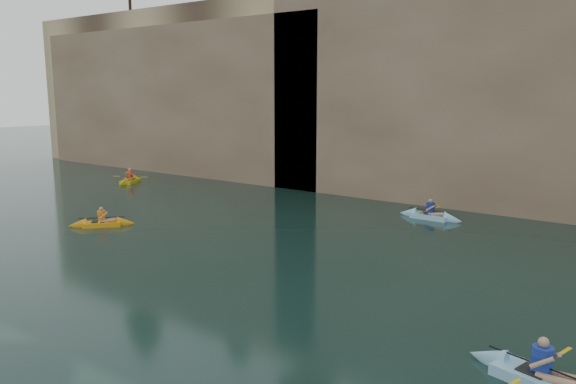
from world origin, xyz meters
The scene contains 10 objects.
ground centered at (0.00, 0.00, 0.00)m, with size 160.00×160.00×0.00m, color black.
cliff centered at (0.00, 30.00, 6.00)m, with size 70.00×16.00×12.00m, color tan.
cliff_slab_west centered at (-20.00, 22.60, 5.28)m, with size 26.00×2.40×10.56m, color #9E7E5F.
cliff_slab_center centered at (2.00, 22.60, 5.70)m, with size 24.00×2.40×11.40m, color #9E7E5F.
sea_cave_west centered at (-18.00, 21.95, 2.00)m, with size 4.50×1.00×4.00m, color black.
sea_cave_center centered at (-4.00, 21.95, 1.60)m, with size 3.50×1.00×3.20m, color black.
kayaker_orange centered at (-9.95, 9.10, 0.13)m, with size 2.34×2.49×1.05m.
kayaker_ltblue_near centered at (8.42, 6.07, 0.16)m, with size 3.28×2.42×1.26m.
kayaker_yellow centered at (-18.44, 17.31, 0.14)m, with size 2.11×2.87×1.16m.
kayaker_ltblue_mid centered at (0.92, 18.83, 0.14)m, with size 3.05×2.28×1.15m.
Camera 1 is at (10.45, -5.17, 5.75)m, focal length 35.00 mm.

